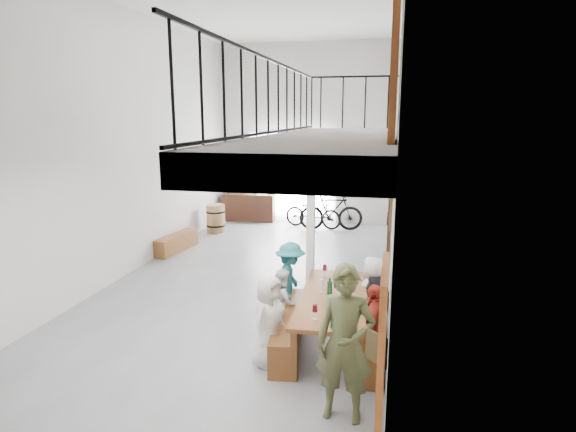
% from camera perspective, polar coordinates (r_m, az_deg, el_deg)
% --- Properties ---
extents(floor, '(12.00, 12.00, 0.00)m').
position_cam_1_polar(floor, '(9.85, -4.47, -8.00)').
color(floor, slate).
rests_on(floor, ground).
extents(room_walls, '(12.00, 12.00, 12.00)m').
position_cam_1_polar(room_walls, '(9.27, -4.83, 13.13)').
color(room_walls, silver).
rests_on(room_walls, ground).
extents(gateway_portal, '(2.80, 0.08, 2.80)m').
position_cam_1_polar(gateway_portal, '(15.25, 0.48, 4.59)').
color(gateway_portal, white).
rests_on(gateway_portal, ground).
extents(right_wall_decor, '(0.07, 8.28, 5.07)m').
position_cam_1_polar(right_wall_decor, '(7.17, 11.87, -1.34)').
color(right_wall_decor, '#AB5424').
rests_on(right_wall_decor, ground).
extents(balcony, '(1.52, 5.62, 4.00)m').
position_cam_1_polar(balcony, '(5.79, 4.99, 7.98)').
color(balcony, white).
rests_on(balcony, ground).
extents(tasting_table, '(1.04, 2.39, 0.79)m').
position_cam_1_polar(tasting_table, '(7.09, 5.43, -10.07)').
color(tasting_table, brown).
rests_on(tasting_table, ground).
extents(bench_inner, '(0.56, 2.12, 0.48)m').
position_cam_1_polar(bench_inner, '(7.33, 0.09, -13.22)').
color(bench_inner, brown).
rests_on(bench_inner, ground).
extents(bench_wall, '(0.41, 2.19, 0.50)m').
position_cam_1_polar(bench_wall, '(7.25, 9.73, -13.63)').
color(bench_wall, brown).
rests_on(bench_wall, ground).
extents(tableware, '(0.53, 1.74, 0.35)m').
position_cam_1_polar(tableware, '(6.90, 5.54, -8.75)').
color(tableware, black).
rests_on(tableware, tasting_table).
extents(side_bench, '(0.53, 1.56, 0.43)m').
position_cam_1_polar(side_bench, '(12.36, -13.08, -3.09)').
color(side_bench, brown).
rests_on(side_bench, ground).
extents(oak_barrel, '(0.55, 0.55, 0.81)m').
position_cam_1_polar(oak_barrel, '(14.09, -8.56, -0.28)').
color(oak_barrel, '#9C7546').
rests_on(oak_barrel, ground).
extents(serving_counter, '(1.66, 0.55, 0.87)m').
position_cam_1_polar(serving_counter, '(15.46, -4.65, 1.02)').
color(serving_counter, '#381B10').
rests_on(serving_counter, ground).
extents(counter_bottles, '(1.40, 0.10, 0.28)m').
position_cam_1_polar(counter_bottles, '(15.34, -4.70, 3.11)').
color(counter_bottles, black).
rests_on(counter_bottles, serving_counter).
extents(guest_left_a, '(0.59, 0.72, 1.27)m').
position_cam_1_polar(guest_left_a, '(6.63, -2.30, -12.30)').
color(guest_left_a, silver).
rests_on(guest_left_a, ground).
extents(guest_left_b, '(0.36, 0.45, 1.07)m').
position_cam_1_polar(guest_left_b, '(7.08, -1.31, -11.56)').
color(guest_left_b, '#236E76').
rests_on(guest_left_b, ground).
extents(guest_left_c, '(0.54, 0.61, 1.04)m').
position_cam_1_polar(guest_left_c, '(7.57, -0.63, -10.07)').
color(guest_left_c, silver).
rests_on(guest_left_c, ground).
extents(guest_left_d, '(0.54, 0.88, 1.33)m').
position_cam_1_polar(guest_left_d, '(7.97, 0.27, -7.79)').
color(guest_left_d, '#236E76').
rests_on(guest_left_d, ground).
extents(guest_right_a, '(0.38, 0.72, 1.18)m').
position_cam_1_polar(guest_right_a, '(6.68, 10.17, -12.74)').
color(guest_right_a, maroon).
rests_on(guest_right_a, ground).
extents(guest_right_b, '(0.58, 1.09, 1.12)m').
position_cam_1_polar(guest_right_b, '(7.16, 10.33, -11.24)').
color(guest_right_b, black).
rests_on(guest_right_b, ground).
extents(guest_right_c, '(0.49, 0.66, 1.23)m').
position_cam_1_polar(guest_right_c, '(7.68, 9.96, -9.17)').
color(guest_right_c, silver).
rests_on(guest_right_c, ground).
extents(host_standing, '(0.68, 0.47, 1.79)m').
position_cam_1_polar(host_standing, '(5.49, 6.77, -14.81)').
color(host_standing, '#424929').
rests_on(host_standing, ground).
extents(potted_plant, '(0.45, 0.42, 0.41)m').
position_cam_1_polar(potted_plant, '(9.79, 10.20, -7.03)').
color(potted_plant, '#1E521A').
rests_on(potted_plant, ground).
extents(bicycle_near, '(1.87, 1.00, 0.93)m').
position_cam_1_polar(bicycle_near, '(14.47, 2.98, 0.43)').
color(bicycle_near, black).
rests_on(bicycle_near, ground).
extents(bicycle_far, '(1.92, 0.83, 1.12)m').
position_cam_1_polar(bicycle_far, '(14.17, 5.11, 0.52)').
color(bicycle_far, black).
rests_on(bicycle_far, ground).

